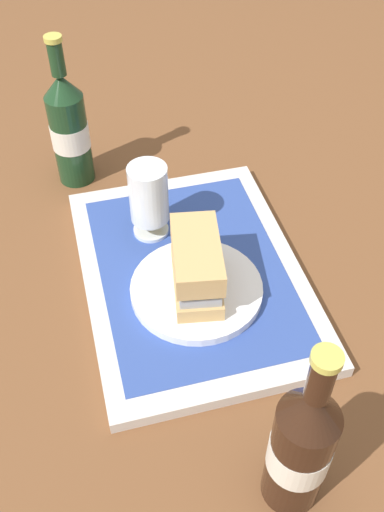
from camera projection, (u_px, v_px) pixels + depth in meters
ground_plane at (192, 279)px, 0.88m from camera, size 3.00×3.00×0.00m
tray at (192, 274)px, 0.88m from camera, size 0.44×0.32×0.02m
placemat at (192, 270)px, 0.87m from camera, size 0.38×0.27×0.00m
plate at (196, 289)px, 0.83m from camera, size 0.19×0.19×0.01m
sandwich at (196, 264)px, 0.80m from camera, size 0.14×0.08×0.08m
beer_glass at (149, 199)px, 0.88m from camera, size 0.06×0.06×0.12m
beer_bottle at (69, 128)px, 0.98m from camera, size 0.07×0.07×0.27m
second_bottle at (301, 446)px, 0.59m from camera, size 0.07×0.07×0.27m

